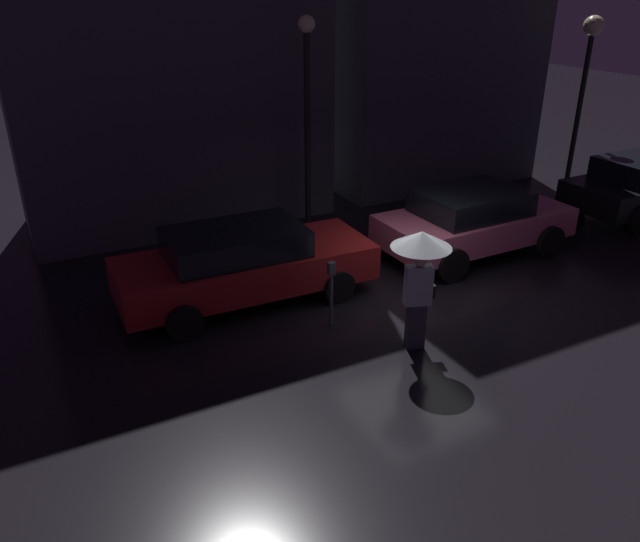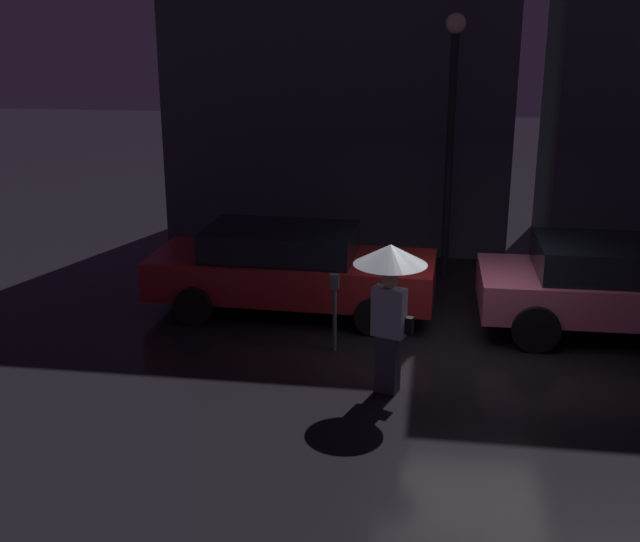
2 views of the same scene
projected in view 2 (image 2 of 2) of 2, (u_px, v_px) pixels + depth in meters
The scene contains 7 objects.
ground_plane at pixel (469, 356), 11.68m from camera, with size 60.00×60.00×0.00m, color black.
building_facade_left at pixel (342, 34), 16.86m from camera, with size 7.11×3.00×8.77m.
parked_car_red at pixel (290, 268), 13.29m from camera, with size 4.72×1.96×1.43m.
parked_car_pink at pixel (616, 285), 12.32m from camera, with size 4.23×2.07×1.46m.
pedestrian_with_umbrella at pixel (390, 280), 10.12m from camera, with size 0.94×0.94×2.01m.
parking_meter at pixel (335, 303), 11.67m from camera, with size 0.12×0.10×1.19m.
street_lamp_near at pixel (452, 112), 14.57m from camera, with size 0.36×0.36×4.80m.
Camera 2 is at (-0.55, -10.95, 4.72)m, focal length 45.00 mm.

